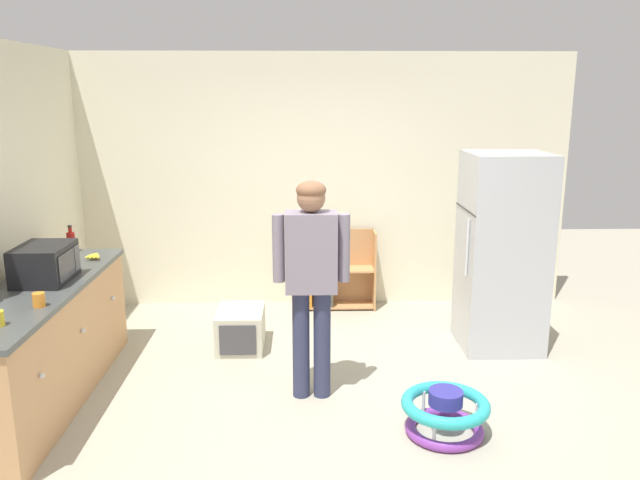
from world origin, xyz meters
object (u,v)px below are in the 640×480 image
Objects in this scene: refrigerator at (502,252)px; microwave at (45,264)px; orange_cup at (39,300)px; red_cup at (39,264)px; kitchen_counter at (42,345)px; standing_person at (311,270)px; banana_bunch at (94,256)px; ketchup_bottle at (71,242)px; pet_carrier at (241,329)px; baby_walker at (445,413)px; bookshelf at (332,274)px.

microwave is at bearing -167.52° from refrigerator.
orange_cup is 0.98m from red_cup.
standing_person is at bearing 0.71° from kitchen_counter.
ketchup_bottle reaches higher than banana_bunch.
orange_cup reaches higher than pet_carrier.
ketchup_bottle is at bearing 152.28° from baby_walker.
banana_bunch is at bearing -148.58° from bookshelf.
refrigerator is 1.89m from baby_walker.
microwave reaches higher than baby_walker.
kitchen_counter is 2.09m from standing_person.
red_cup is at bearing -172.85° from refrigerator.
bookshelf is 2.97m from red_cup.
refrigerator reaches higher than pet_carrier.
red_cup is at bearing -137.95° from banana_bunch.
baby_walker is 2.18m from pet_carrier.
banana_bunch is (-3.57, -0.18, 0.04)m from refrigerator.
pet_carrier is 5.81× the size of orange_cup.
banana_bunch is (0.15, 0.64, -0.11)m from microwave.
ketchup_bottle reaches higher than red_cup.
orange_cup is (-2.07, -2.50, 0.58)m from bookshelf.
banana_bunch is at bearing 42.05° from red_cup.
refrigerator is 11.24× the size of banana_bunch.
pet_carrier is at bearing 17.77° from red_cup.
red_cup is (-0.37, 0.91, 0.00)m from orange_cup.
baby_walker is at bearing -118.29° from refrigerator.
ketchup_bottle is at bearing 95.53° from kitchen_counter.
standing_person reaches higher than baby_walker.
banana_bunch reaches higher than kitchen_counter.
microwave reaches higher than kitchen_counter.
red_cup is at bearing 109.27° from kitchen_counter.
standing_person reaches higher than kitchen_counter.
ketchup_bottle is at bearing 154.69° from standing_person.
kitchen_counter is at bearing -165.46° from refrigerator.
baby_walker is 1.09× the size of pet_carrier.
refrigerator is 2.09× the size of bookshelf.
banana_bunch is at bearing -177.10° from refrigerator.
bookshelf is 1.42m from pet_carrier.
bookshelf is 2.67m from ketchup_bottle.
standing_person is 2.77× the size of baby_walker.
microwave is 5.05× the size of red_cup.
refrigerator is 1.91m from bookshelf.
orange_cup and red_cup have the same top height.
bookshelf is at bearing 40.53° from microwave.
bookshelf is at bearing 103.89° from baby_walker.
pet_carrier is (1.38, 0.98, -0.27)m from kitchen_counter.
standing_person is at bearing 147.03° from baby_walker.
kitchen_counter reaches higher than bookshelf.
standing_person reaches higher than red_cup.
microwave is at bearing -103.46° from banana_bunch.
standing_person is 3.03× the size of pet_carrier.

